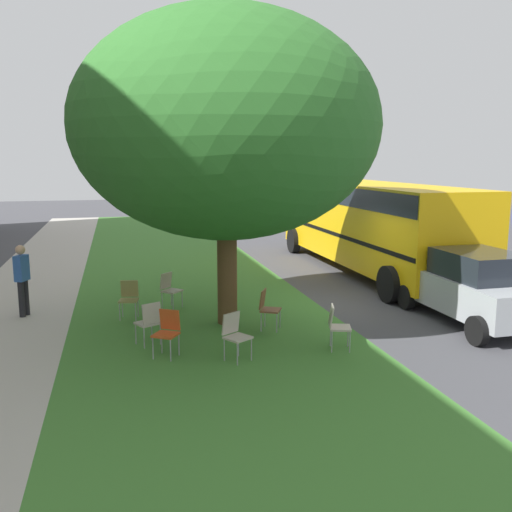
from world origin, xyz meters
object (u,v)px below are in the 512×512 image
object	(u,v)px
chair_0	(149,320)
parked_car	(475,287)
school_bus	(369,218)
chair_1	(337,324)
chair_5	(129,296)
chair_6	(167,329)
street_tree	(226,127)
pedestrian_0	(22,277)
chair_2	(170,287)
chair_3	(235,333)
chair_4	(267,306)

from	to	relation	value
chair_0	parked_car	bearing A→B (deg)	-91.74
school_bus	parked_car	bearing A→B (deg)	177.25
chair_1	chair_5	bearing A→B (deg)	50.13
chair_6	street_tree	bearing A→B (deg)	-39.14
chair_5	pedestrian_0	xyz separation A→B (m)	(0.79, 2.40, 0.41)
street_tree	chair_5	distance (m)	4.46
chair_2	chair_6	size ratio (longest dim) A/B	1.00
chair_0	school_bus	distance (m)	9.60
chair_3	chair_4	size ratio (longest dim) A/B	1.00
parked_car	pedestrian_0	distance (m)	10.36
chair_1	school_bus	distance (m)	8.18
chair_3	pedestrian_0	distance (m)	5.86
chair_2	street_tree	bearing A→B (deg)	-144.73
chair_4	parked_car	world-z (taller)	parked_car
chair_0	chair_2	xyz separation A→B (m)	(2.75, -0.65, 0.00)
chair_6	school_bus	world-z (taller)	school_bus
chair_5	parked_car	world-z (taller)	parked_car
street_tree	chair_4	size ratio (longest dim) A/B	7.67
street_tree	parked_car	world-z (taller)	street_tree
chair_5	school_bus	size ratio (longest dim) A/B	0.08
chair_2	chair_6	xyz separation A→B (m)	(-3.46, 0.36, 0.00)
chair_0	chair_4	bearing A→B (deg)	-80.16
chair_5	chair_1	bearing A→B (deg)	-129.87
pedestrian_0	chair_2	bearing A→B (deg)	-91.83
parked_car	school_bus	size ratio (longest dim) A/B	0.36
chair_3	chair_0	bearing A→B (deg)	50.76
street_tree	pedestrian_0	bearing A→B (deg)	69.22
chair_6	chair_2	bearing A→B (deg)	-6.02
chair_5	chair_6	world-z (taller)	same
chair_6	chair_1	bearing A→B (deg)	-97.48
chair_0	pedestrian_0	distance (m)	3.98
chair_2	pedestrian_0	distance (m)	3.42
street_tree	chair_4	bearing A→B (deg)	-133.64
parked_car	school_bus	bearing A→B (deg)	-2.75
street_tree	chair_2	xyz separation A→B (m)	(1.61, 1.14, -3.81)
chair_1	parked_car	size ratio (longest dim) A/B	0.24
chair_0	chair_5	bearing A→B (deg)	9.33
street_tree	chair_3	distance (m)	4.48
chair_5	chair_6	xyz separation A→B (m)	(-2.78, -0.63, 0.00)
chair_4	parked_car	bearing A→B (deg)	-98.09
street_tree	chair_1	xyz separation A→B (m)	(-2.27, -1.70, -3.81)
chair_2	chair_5	bearing A→B (deg)	124.32
chair_3	pedestrian_0	bearing A→B (deg)	46.00
chair_0	parked_car	distance (m)	7.17
chair_4	chair_6	size ratio (longest dim) A/B	1.00
chair_0	chair_1	bearing A→B (deg)	-107.86
school_bus	chair_5	bearing A→B (deg)	116.27
parked_car	chair_0	bearing A→B (deg)	88.26
pedestrian_0	street_tree	bearing A→B (deg)	-110.78
chair_3	school_bus	distance (m)	9.38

